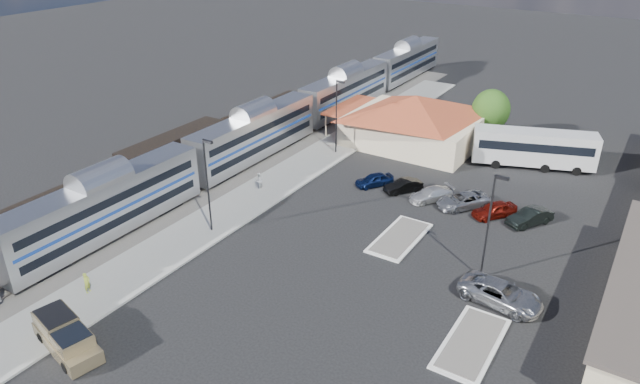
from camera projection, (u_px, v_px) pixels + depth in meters
The scene contains 23 objects.
ground at pixel (349, 236), 51.18m from camera, with size 280.00×280.00×0.00m, color black.
railbed at pixel (228, 158), 67.26m from camera, with size 16.00×100.00×0.12m, color #4C4944.
platform at pixel (280, 181), 61.43m from camera, with size 5.50×92.00×0.18m, color gray.
passenger_train at pixel (255, 136), 65.66m from camera, with size 3.00×104.00×5.55m.
freight_cars at pixel (174, 153), 63.65m from camera, with size 2.80×46.00×4.00m.
station_depot at pixel (414, 120), 70.15m from camera, with size 18.35×12.24×6.20m.
traffic_island_south at pixel (400, 237), 50.73m from camera, with size 3.30×7.50×0.21m.
traffic_island_north at pixel (471, 343), 38.37m from camera, with size 3.30×7.50×0.21m.
lamp_plat_s at pixel (208, 179), 49.48m from camera, with size 1.08×0.25×9.00m.
lamp_plat_n at pixel (337, 111), 66.15m from camera, with size 1.08×0.25×9.00m.
lamp_lot at pixel (490, 219), 43.02m from camera, with size 1.08×0.25×9.00m.
tree_depot at pixel (491, 110), 70.68m from camera, with size 4.71×4.71×6.63m.
pickup_truck at pixel (66, 338), 37.52m from camera, with size 6.41×3.49×2.10m.
suv at pixel (501, 294), 42.03m from camera, with size 2.85×6.18×1.72m, color #9EA0A6.
coach_bus at pixel (534, 147), 63.91m from camera, with size 13.43×7.14×4.25m.
person_a at pixel (87, 283), 43.00m from camera, with size 0.61×0.40×1.68m, color #BDCF40.
person_b at pixel (259, 181), 59.21m from camera, with size 0.83×0.65×1.71m, color silver.
parked_car_a at pixel (374, 180), 60.21m from camera, with size 1.65×4.11×1.40m, color #0E1C47.
parked_car_b at pixel (403, 186), 58.92m from camera, with size 1.42×4.07×1.34m, color black.
parked_car_c at pixel (431, 194), 57.16m from camera, with size 1.90×4.68×1.36m, color silver.
parked_car_d at pixel (463, 200), 55.83m from camera, with size 2.46×5.34×1.48m, color gray.
parked_car_e at pixel (494, 210), 54.06m from camera, with size 1.76×4.37×1.49m, color maroon.
parked_car_f at pixel (530, 217), 52.75m from camera, with size 1.60×4.60×1.51m, color black.
Camera 1 is at (21.32, -38.71, 26.24)m, focal length 32.00 mm.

